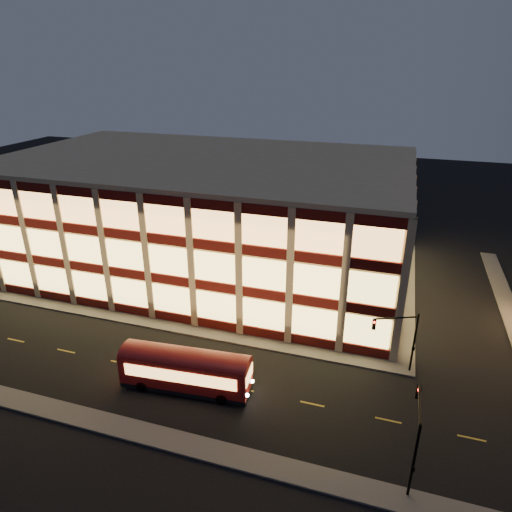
% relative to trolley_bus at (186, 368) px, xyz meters
% --- Properties ---
extents(ground, '(200.00, 200.00, 0.00)m').
position_rel_trolley_bus_xyz_m(ground, '(-5.39, 7.27, -2.06)').
color(ground, black).
rests_on(ground, ground).
extents(sidewalk_office_south, '(54.00, 2.00, 0.15)m').
position_rel_trolley_bus_xyz_m(sidewalk_office_south, '(-8.39, 8.27, -1.98)').
color(sidewalk_office_south, '#514F4C').
rests_on(sidewalk_office_south, ground).
extents(sidewalk_office_east, '(2.00, 30.00, 0.15)m').
position_rel_trolley_bus_xyz_m(sidewalk_office_east, '(17.61, 24.27, -1.98)').
color(sidewalk_office_east, '#514F4C').
rests_on(sidewalk_office_east, ground).
extents(sidewalk_tower_west, '(2.00, 30.00, 0.15)m').
position_rel_trolley_bus_xyz_m(sidewalk_tower_west, '(28.61, 24.27, -1.98)').
color(sidewalk_tower_west, '#514F4C').
rests_on(sidewalk_tower_west, ground).
extents(sidewalk_near, '(100.00, 2.00, 0.15)m').
position_rel_trolley_bus_xyz_m(sidewalk_near, '(-5.39, -5.73, -1.98)').
color(sidewalk_near, '#514F4C').
rests_on(sidewalk_near, ground).
extents(office_building, '(50.45, 30.45, 14.50)m').
position_rel_trolley_bus_xyz_m(office_building, '(-8.31, 24.18, 5.19)').
color(office_building, tan).
rests_on(office_building, ground).
extents(traffic_signal_far, '(3.79, 1.87, 6.00)m').
position_rel_trolley_bus_xyz_m(traffic_signal_far, '(16.82, 7.51, 2.06)').
color(traffic_signal_far, black).
rests_on(traffic_signal_far, ground).
extents(traffic_signal_near, '(0.32, 4.45, 6.00)m').
position_rel_trolley_bus_xyz_m(traffic_signal_near, '(18.11, -3.76, 2.07)').
color(traffic_signal_near, black).
rests_on(traffic_signal_near, ground).
extents(trolley_bus, '(11.15, 3.65, 3.71)m').
position_rel_trolley_bus_xyz_m(trolley_bus, '(0.00, 0.00, 0.00)').
color(trolley_bus, maroon).
rests_on(trolley_bus, ground).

